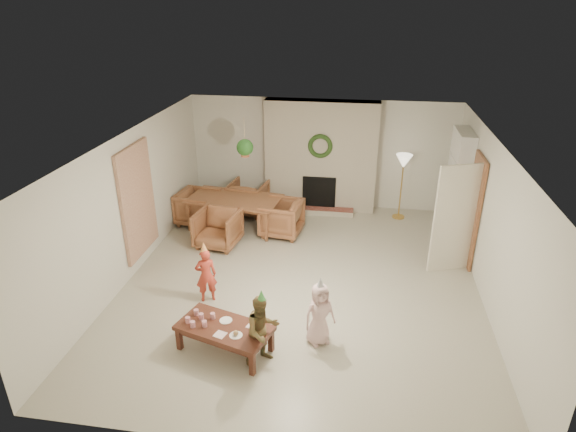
% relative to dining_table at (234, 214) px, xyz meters
% --- Properties ---
extents(floor, '(7.00, 7.00, 0.00)m').
position_rel_dining_table_xyz_m(floor, '(1.69, -1.91, -0.34)').
color(floor, '#B7B29E').
rests_on(floor, ground).
extents(ceiling, '(7.00, 7.00, 0.00)m').
position_rel_dining_table_xyz_m(ceiling, '(1.69, -1.91, 2.16)').
color(ceiling, white).
rests_on(ceiling, wall_back).
extents(wall_back, '(7.00, 0.00, 7.00)m').
position_rel_dining_table_xyz_m(wall_back, '(1.69, 1.59, 0.91)').
color(wall_back, silver).
rests_on(wall_back, floor).
extents(wall_front, '(7.00, 0.00, 7.00)m').
position_rel_dining_table_xyz_m(wall_front, '(1.69, -5.41, 0.91)').
color(wall_front, silver).
rests_on(wall_front, floor).
extents(wall_left, '(0.00, 7.00, 7.00)m').
position_rel_dining_table_xyz_m(wall_left, '(-1.31, -1.91, 0.91)').
color(wall_left, silver).
rests_on(wall_left, floor).
extents(wall_right, '(0.00, 7.00, 7.00)m').
position_rel_dining_table_xyz_m(wall_right, '(4.69, -1.91, 0.91)').
color(wall_right, silver).
rests_on(wall_right, floor).
extents(fireplace_mass, '(2.50, 0.40, 2.50)m').
position_rel_dining_table_xyz_m(fireplace_mass, '(1.69, 1.39, 0.91)').
color(fireplace_mass, '#4F1B15').
rests_on(fireplace_mass, floor).
extents(fireplace_hearth, '(1.60, 0.30, 0.12)m').
position_rel_dining_table_xyz_m(fireplace_hearth, '(1.69, 1.04, -0.28)').
color(fireplace_hearth, maroon).
rests_on(fireplace_hearth, floor).
extents(fireplace_firebox, '(0.75, 0.12, 0.75)m').
position_rel_dining_table_xyz_m(fireplace_firebox, '(1.69, 1.21, 0.11)').
color(fireplace_firebox, black).
rests_on(fireplace_firebox, floor).
extents(fireplace_wreath, '(0.54, 0.10, 0.54)m').
position_rel_dining_table_xyz_m(fireplace_wreath, '(1.69, 1.16, 1.21)').
color(fireplace_wreath, '#1E3B16').
rests_on(fireplace_wreath, fireplace_mass).
extents(floor_lamp_base, '(0.27, 0.27, 0.03)m').
position_rel_dining_table_xyz_m(floor_lamp_base, '(3.50, 1.09, -0.32)').
color(floor_lamp_base, gold).
rests_on(floor_lamp_base, floor).
extents(floor_lamp_post, '(0.03, 0.03, 1.32)m').
position_rel_dining_table_xyz_m(floor_lamp_post, '(3.50, 1.09, 0.35)').
color(floor_lamp_post, gold).
rests_on(floor_lamp_post, floor).
extents(floor_lamp_shade, '(0.35, 0.35, 0.29)m').
position_rel_dining_table_xyz_m(floor_lamp_shade, '(3.50, 1.09, 0.98)').
color(floor_lamp_shade, beige).
rests_on(floor_lamp_shade, floor_lamp_post).
extents(bookshelf_carcass, '(0.30, 1.00, 2.20)m').
position_rel_dining_table_xyz_m(bookshelf_carcass, '(4.53, 0.39, 0.76)').
color(bookshelf_carcass, white).
rests_on(bookshelf_carcass, floor).
extents(bookshelf_shelf_a, '(0.30, 0.92, 0.03)m').
position_rel_dining_table_xyz_m(bookshelf_shelf_a, '(4.51, 0.39, 0.11)').
color(bookshelf_shelf_a, white).
rests_on(bookshelf_shelf_a, bookshelf_carcass).
extents(bookshelf_shelf_b, '(0.30, 0.92, 0.03)m').
position_rel_dining_table_xyz_m(bookshelf_shelf_b, '(4.51, 0.39, 0.51)').
color(bookshelf_shelf_b, white).
rests_on(bookshelf_shelf_b, bookshelf_carcass).
extents(bookshelf_shelf_c, '(0.30, 0.92, 0.03)m').
position_rel_dining_table_xyz_m(bookshelf_shelf_c, '(4.51, 0.39, 0.91)').
color(bookshelf_shelf_c, white).
rests_on(bookshelf_shelf_c, bookshelf_carcass).
extents(bookshelf_shelf_d, '(0.30, 0.92, 0.03)m').
position_rel_dining_table_xyz_m(bookshelf_shelf_d, '(4.51, 0.39, 1.31)').
color(bookshelf_shelf_d, white).
rests_on(bookshelf_shelf_d, bookshelf_carcass).
extents(books_row_lower, '(0.20, 0.40, 0.24)m').
position_rel_dining_table_xyz_m(books_row_lower, '(4.49, 0.24, 0.25)').
color(books_row_lower, '#AC1F20').
rests_on(books_row_lower, bookshelf_shelf_a).
extents(books_row_mid, '(0.20, 0.44, 0.24)m').
position_rel_dining_table_xyz_m(books_row_mid, '(4.49, 0.44, 0.65)').
color(books_row_mid, '#286494').
rests_on(books_row_mid, bookshelf_shelf_b).
extents(books_row_upper, '(0.20, 0.36, 0.22)m').
position_rel_dining_table_xyz_m(books_row_upper, '(4.49, 0.29, 1.04)').
color(books_row_upper, gold).
rests_on(books_row_upper, bookshelf_shelf_c).
extents(door_frame, '(0.05, 0.86, 2.04)m').
position_rel_dining_table_xyz_m(door_frame, '(4.65, -0.71, 0.68)').
color(door_frame, brown).
rests_on(door_frame, floor).
extents(door_leaf, '(0.77, 0.32, 2.00)m').
position_rel_dining_table_xyz_m(door_leaf, '(4.27, -1.09, 0.66)').
color(door_leaf, beige).
rests_on(door_leaf, floor).
extents(curtain_panel, '(0.06, 1.20, 2.00)m').
position_rel_dining_table_xyz_m(curtain_panel, '(-1.27, -1.71, 0.91)').
color(curtain_panel, '#CDAF91').
rests_on(curtain_panel, wall_left).
extents(dining_table, '(2.04, 1.32, 0.67)m').
position_rel_dining_table_xyz_m(dining_table, '(0.00, 0.00, 0.00)').
color(dining_table, brown).
rests_on(dining_table, floor).
extents(dining_chair_near, '(0.90, 0.92, 0.74)m').
position_rel_dining_table_xyz_m(dining_chair_near, '(-0.12, -0.83, 0.04)').
color(dining_chair_near, brown).
rests_on(dining_chair_near, floor).
extents(dining_chair_far, '(0.90, 0.92, 0.74)m').
position_rel_dining_table_xyz_m(dining_chair_far, '(0.12, 0.83, 0.04)').
color(dining_chair_far, brown).
rests_on(dining_chair_far, floor).
extents(dining_chair_left, '(0.92, 0.90, 0.74)m').
position_rel_dining_table_xyz_m(dining_chair_left, '(-0.83, 0.12, 0.04)').
color(dining_chair_left, brown).
rests_on(dining_chair_left, floor).
extents(dining_chair_right, '(0.92, 0.90, 0.74)m').
position_rel_dining_table_xyz_m(dining_chair_right, '(1.04, -0.14, 0.04)').
color(dining_chair_right, brown).
rests_on(dining_chair_right, floor).
extents(hanging_plant_cord, '(0.01, 0.01, 0.70)m').
position_rel_dining_table_xyz_m(hanging_plant_cord, '(0.39, -0.41, 1.81)').
color(hanging_plant_cord, tan).
rests_on(hanging_plant_cord, ceiling).
extents(hanging_plant_pot, '(0.16, 0.16, 0.12)m').
position_rel_dining_table_xyz_m(hanging_plant_pot, '(0.39, -0.41, 1.46)').
color(hanging_plant_pot, brown).
rests_on(hanging_plant_pot, hanging_plant_cord).
extents(hanging_plant_foliage, '(0.32, 0.32, 0.32)m').
position_rel_dining_table_xyz_m(hanging_plant_foliage, '(0.39, -0.41, 1.58)').
color(hanging_plant_foliage, '#194316').
rests_on(hanging_plant_foliage, hanging_plant_pot).
extents(coffee_table_top, '(1.43, 1.00, 0.06)m').
position_rel_dining_table_xyz_m(coffee_table_top, '(0.86, -3.86, 0.03)').
color(coffee_table_top, '#50271A').
rests_on(coffee_table_top, floor).
extents(coffee_table_apron, '(1.31, 0.88, 0.08)m').
position_rel_dining_table_xyz_m(coffee_table_apron, '(0.86, -3.86, -0.04)').
color(coffee_table_apron, '#50271A').
rests_on(coffee_table_apron, floor).
extents(coffee_leg_fl, '(0.09, 0.09, 0.34)m').
position_rel_dining_table_xyz_m(coffee_leg_fl, '(0.22, -3.94, -0.17)').
color(coffee_leg_fl, '#50271A').
rests_on(coffee_leg_fl, floor).
extents(coffee_leg_fr, '(0.09, 0.09, 0.34)m').
position_rel_dining_table_xyz_m(coffee_leg_fr, '(1.35, -4.29, -0.17)').
color(coffee_leg_fr, '#50271A').
rests_on(coffee_leg_fr, floor).
extents(coffee_leg_bl, '(0.09, 0.09, 0.34)m').
position_rel_dining_table_xyz_m(coffee_leg_bl, '(0.38, -3.44, -0.17)').
color(coffee_leg_bl, '#50271A').
rests_on(coffee_leg_bl, floor).
extents(coffee_leg_br, '(0.09, 0.09, 0.34)m').
position_rel_dining_table_xyz_m(coffee_leg_br, '(1.50, -3.78, -0.17)').
color(coffee_leg_br, '#50271A').
rests_on(coffee_leg_br, floor).
extents(cup_a, '(0.09, 0.09, 0.09)m').
position_rel_dining_table_xyz_m(cup_a, '(0.34, -3.86, 0.11)').
color(cup_a, silver).
rests_on(cup_a, coffee_table_top).
extents(cup_b, '(0.09, 0.09, 0.09)m').
position_rel_dining_table_xyz_m(cup_b, '(0.40, -3.67, 0.11)').
color(cup_b, silver).
rests_on(cup_b, coffee_table_top).
extents(cup_c, '(0.09, 0.09, 0.09)m').
position_rel_dining_table_xyz_m(cup_c, '(0.44, -3.94, 0.11)').
color(cup_c, silver).
rests_on(cup_c, coffee_table_top).
extents(cup_d, '(0.09, 0.09, 0.09)m').
position_rel_dining_table_xyz_m(cup_d, '(0.50, -3.75, 0.11)').
color(cup_d, silver).
rests_on(cup_d, coffee_table_top).
extents(cup_e, '(0.09, 0.09, 0.09)m').
position_rel_dining_table_xyz_m(cup_e, '(0.60, -3.91, 0.11)').
color(cup_e, silver).
rests_on(cup_e, coffee_table_top).
extents(cup_f, '(0.09, 0.09, 0.09)m').
position_rel_dining_table_xyz_m(cup_f, '(0.66, -3.72, 0.11)').
color(cup_f, silver).
rests_on(cup_f, coffee_table_top).
extents(plate_a, '(0.22, 0.22, 0.01)m').
position_rel_dining_table_xyz_m(plate_a, '(0.85, -3.73, 0.07)').
color(plate_a, white).
rests_on(plate_a, coffee_table_top).
extents(plate_b, '(0.22, 0.22, 0.01)m').
position_rel_dining_table_xyz_m(plate_b, '(1.07, -4.03, 0.07)').
color(plate_b, white).
rests_on(plate_b, coffee_table_top).
extents(plate_c, '(0.22, 0.22, 0.01)m').
position_rel_dining_table_xyz_m(plate_c, '(1.32, -3.90, 0.07)').
color(plate_c, white).
rests_on(plate_c, coffee_table_top).
extents(food_scoop, '(0.09, 0.09, 0.07)m').
position_rel_dining_table_xyz_m(food_scoop, '(1.07, -4.03, 0.11)').
color(food_scoop, tan).
rests_on(food_scoop, plate_b).
extents(napkin_left, '(0.19, 0.19, 0.01)m').
position_rel_dining_table_xyz_m(napkin_left, '(0.86, -4.05, 0.07)').
color(napkin_left, '#FFBBC9').
rests_on(napkin_left, coffee_table_top).
extents(napkin_right, '(0.19, 0.19, 0.01)m').
position_rel_dining_table_xyz_m(napkin_right, '(1.25, -3.79, 0.07)').
color(napkin_right, '#FFBBC9').
rests_on(napkin_right, coffee_table_top).
extents(child_red, '(0.40, 0.34, 0.93)m').
position_rel_dining_table_xyz_m(child_red, '(0.24, -2.71, 0.13)').
color(child_red, '#BD3828').
rests_on(child_red, floor).
extents(party_hat_red, '(0.14, 0.14, 0.18)m').
position_rel_dining_table_xyz_m(party_hat_red, '(0.24, -2.71, 0.64)').
color(party_hat_red, '#F7EA52').
rests_on(party_hat_red, child_red).
extents(child_plaid, '(0.63, 0.60, 1.02)m').
position_rel_dining_table_xyz_m(child_plaid, '(1.43, -4.00, 0.17)').
color(child_plaid, brown).
rests_on(child_plaid, floor).
extents(party_hat_plaid, '(0.15, 0.15, 0.17)m').
position_rel_dining_table_xyz_m(party_hat_plaid, '(1.43, -4.00, 0.72)').
color(party_hat_plaid, green).
rests_on(party_hat_plaid, child_plaid).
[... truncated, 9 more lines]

